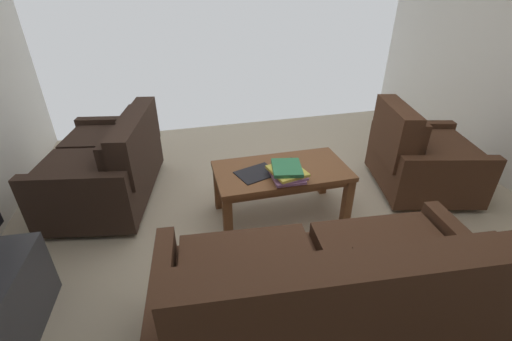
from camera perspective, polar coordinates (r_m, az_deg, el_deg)
ground_plane at (r=2.99m, az=5.40°, el=-9.43°), size 4.82×4.83×0.01m
sofa_main at (r=1.99m, az=11.68°, el=-20.10°), size 1.87×0.97×0.89m
loveseat_near at (r=3.44m, az=-23.34°, el=0.91°), size 1.06×1.42×0.83m
coffee_table at (r=2.90m, az=4.26°, el=-0.98°), size 1.12×0.58×0.47m
armchair_side at (r=3.66m, az=25.59°, el=2.02°), size 1.05×1.08×0.87m
book_stack at (r=2.71m, az=5.24°, el=-0.31°), size 0.30×0.33×0.11m
tv_remote at (r=2.95m, az=5.54°, el=1.33°), size 0.14×0.14×0.02m
loose_magazine at (r=2.79m, az=0.11°, el=-0.44°), size 0.37×0.32×0.01m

